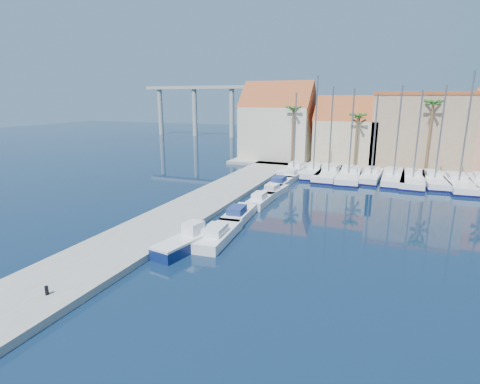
# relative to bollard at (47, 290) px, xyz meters

# --- Properties ---
(ground) EXTENTS (260.00, 260.00, 0.00)m
(ground) POSITION_rel_bollard_xyz_m (7.86, 4.76, -0.76)
(ground) COLOR black
(ground) RESTS_ON ground
(quay_west) EXTENTS (6.00, 77.00, 0.50)m
(quay_west) POSITION_rel_bollard_xyz_m (-1.14, 18.26, -0.51)
(quay_west) COLOR gray
(quay_west) RESTS_ON ground
(shore_north) EXTENTS (54.00, 16.00, 0.50)m
(shore_north) POSITION_rel_bollard_xyz_m (17.86, 52.76, -0.51)
(shore_north) COLOR gray
(shore_north) RESTS_ON ground
(bollard) EXTENTS (0.21, 0.21, 0.52)m
(bollard) POSITION_rel_bollard_xyz_m (0.00, 0.00, 0.00)
(bollard) COLOR black
(bollard) RESTS_ON quay_west
(fishing_boat) EXTENTS (2.80, 5.68, 1.90)m
(fishing_boat) POSITION_rel_bollard_xyz_m (3.30, 9.47, -0.13)
(fishing_boat) COLOR navy
(fishing_boat) RESTS_ON ground
(motorboat_west_0) EXTENTS (2.54, 6.59, 1.40)m
(motorboat_west_0) POSITION_rel_bollard_xyz_m (4.74, 12.02, -0.25)
(motorboat_west_0) COLOR white
(motorboat_west_0) RESTS_ON ground
(motorboat_west_1) EXTENTS (2.38, 6.17, 1.40)m
(motorboat_west_1) POSITION_rel_bollard_xyz_m (4.26, 17.58, -0.25)
(motorboat_west_1) COLOR white
(motorboat_west_1) RESTS_ON ground
(motorboat_west_2) EXTENTS (1.71, 5.33, 1.40)m
(motorboat_west_2) POSITION_rel_bollard_xyz_m (4.50, 23.21, -0.25)
(motorboat_west_2) COLOR white
(motorboat_west_2) RESTS_ON ground
(motorboat_west_3) EXTENTS (2.22, 5.52, 1.40)m
(motorboat_west_3) POSITION_rel_bollard_xyz_m (4.66, 27.42, -0.25)
(motorboat_west_3) COLOR white
(motorboat_west_3) RESTS_ON ground
(motorboat_west_4) EXTENTS (2.20, 6.45, 1.40)m
(motorboat_west_4) POSITION_rel_bollard_xyz_m (4.14, 32.00, -0.25)
(motorboat_west_4) COLOR white
(motorboat_west_4) RESTS_ON ground
(motorboat_west_5) EXTENTS (1.99, 5.52, 1.40)m
(motorboat_west_5) POSITION_rel_bollard_xyz_m (4.45, 37.04, -0.25)
(motorboat_west_5) COLOR white
(motorboat_west_5) RESTS_ON ground
(motorboat_west_6) EXTENTS (2.47, 6.39, 1.40)m
(motorboat_west_6) POSITION_rel_bollard_xyz_m (3.95, 43.47, -0.25)
(motorboat_west_6) COLOR white
(motorboat_west_6) RESTS_ON ground
(sailboat_0) EXTENTS (3.06, 9.70, 11.80)m
(sailboat_0) POSITION_rel_bollard_xyz_m (3.75, 41.26, -0.18)
(sailboat_0) COLOR white
(sailboat_0) RESTS_ON ground
(sailboat_1) EXTENTS (3.19, 10.04, 14.12)m
(sailboat_1) POSITION_rel_bollard_xyz_m (6.66, 41.09, -0.15)
(sailboat_1) COLOR white
(sailboat_1) RESTS_ON ground
(sailboat_2) EXTENTS (3.10, 11.24, 12.57)m
(sailboat_2) POSITION_rel_bollard_xyz_m (9.02, 40.36, -0.19)
(sailboat_2) COLOR white
(sailboat_2) RESTS_ON ground
(sailboat_3) EXTENTS (3.53, 11.50, 12.31)m
(sailboat_3) POSITION_rel_bollard_xyz_m (11.77, 40.10, -0.19)
(sailboat_3) COLOR white
(sailboat_3) RESTS_ON ground
(sailboat_4) EXTENTS (3.02, 9.18, 11.64)m
(sailboat_4) POSITION_rel_bollard_xyz_m (14.77, 40.64, -0.17)
(sailboat_4) COLOR white
(sailboat_4) RESTS_ON ground
(sailboat_5) EXTENTS (3.03, 10.76, 12.60)m
(sailboat_5) POSITION_rel_bollard_xyz_m (17.59, 40.79, -0.18)
(sailboat_5) COLOR white
(sailboat_5) RESTS_ON ground
(sailboat_6) EXTENTS (3.62, 11.38, 12.04)m
(sailboat_6) POSITION_rel_bollard_xyz_m (20.01, 40.59, -0.19)
(sailboat_6) COLOR white
(sailboat_6) RESTS_ON ground
(sailboat_7) EXTENTS (3.33, 10.35, 12.61)m
(sailboat_7) POSITION_rel_bollard_xyz_m (22.55, 41.08, -0.18)
(sailboat_7) COLOR white
(sailboat_7) RESTS_ON ground
(sailboat_8) EXTENTS (3.59, 11.29, 14.26)m
(sailboat_8) POSITION_rel_bollard_xyz_m (25.18, 40.17, -0.17)
(sailboat_8) COLOR white
(sailboat_8) RESTS_ON ground
(building_0) EXTENTS (12.30, 9.00, 13.50)m
(building_0) POSITION_rel_bollard_xyz_m (-2.14, 51.76, 5.77)
(building_0) COLOR beige
(building_0) RESTS_ON shore_north
(building_1) EXTENTS (10.30, 8.00, 11.00)m
(building_1) POSITION_rel_bollard_xyz_m (9.86, 51.76, 4.54)
(building_1) COLOR tan
(building_1) RESTS_ON shore_north
(building_2) EXTENTS (14.20, 10.20, 11.50)m
(building_2) POSITION_rel_bollard_xyz_m (20.86, 52.76, 5.50)
(building_2) COLOR #9D8061
(building_2) RESTS_ON shore_north
(palm_0) EXTENTS (2.60, 2.60, 10.15)m
(palm_0) POSITION_rel_bollard_xyz_m (1.86, 46.76, 8.32)
(palm_0) COLOR brown
(palm_0) RESTS_ON shore_north
(palm_1) EXTENTS (2.60, 2.60, 9.15)m
(palm_1) POSITION_rel_bollard_xyz_m (11.86, 46.76, 7.38)
(palm_1) COLOR brown
(palm_1) RESTS_ON shore_north
(palm_2) EXTENTS (2.60, 2.60, 11.15)m
(palm_2) POSITION_rel_bollard_xyz_m (21.86, 46.76, 9.26)
(palm_2) COLOR brown
(palm_2) RESTS_ON shore_north
(viaduct) EXTENTS (48.00, 2.20, 14.45)m
(viaduct) POSITION_rel_bollard_xyz_m (-31.21, 86.76, 9.49)
(viaduct) COLOR #9E9E99
(viaduct) RESTS_ON ground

